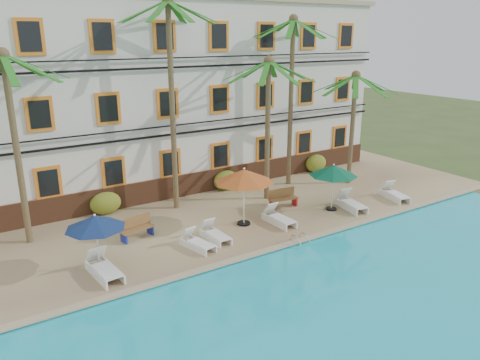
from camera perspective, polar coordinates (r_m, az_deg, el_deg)
ground at (r=20.25m, az=4.09°, el=-7.66°), size 100.00×100.00×0.00m
pool_deck at (r=24.06m, az=-3.07°, el=-3.16°), size 30.00×12.00×0.25m
swimming_pool at (r=15.91m, az=20.01°, el=-15.88°), size 26.00×12.00×0.20m
pool_coping at (r=19.49m, az=5.71°, el=-7.83°), size 30.00×0.35×0.06m
hotel_building at (r=27.16m, az=-8.60°, el=10.45°), size 25.40×6.44×10.22m
palm_a at (r=20.18m, az=-25.99°, el=6.42°), size 4.61×4.61×7.84m
palm_b at (r=22.25m, az=-8.40°, el=11.98°), size 4.61×4.61×9.99m
palm_c at (r=23.66m, az=3.43°, el=8.77°), size 4.61×4.61×7.33m
palm_d at (r=26.14m, az=6.30°, el=12.00°), size 4.61×4.61×9.32m
palm_e at (r=27.14m, az=13.67°, el=8.27°), size 4.61×4.61×6.42m
shrub_left at (r=23.35m, az=-16.07°, el=-2.73°), size 1.50×0.90×1.10m
shrub_mid at (r=25.93m, az=-1.71°, el=-0.04°), size 1.50×0.90×1.10m
shrub_right at (r=29.75m, az=9.23°, el=2.03°), size 1.50×0.90×1.10m
umbrella_blue at (r=17.57m, az=-17.25°, el=-4.95°), size 2.18×2.18×2.19m
umbrella_red at (r=20.67m, az=0.48°, el=0.48°), size 2.69×2.69×2.69m
umbrella_green at (r=23.00m, az=11.33°, el=1.12°), size 2.35×2.35×2.35m
lounger_a at (r=17.68m, az=-16.28°, el=-10.26°), size 0.89×2.07×0.95m
lounger_b at (r=19.14m, az=-5.27°, el=-7.56°), size 0.96×1.77×0.80m
lounger_c at (r=19.83m, az=-3.11°, el=-6.56°), size 0.67×1.75×0.82m
lounger_d at (r=21.50m, az=4.70°, el=-4.60°), size 0.70×1.85×0.87m
lounger_e at (r=23.84m, az=13.33°, el=-2.73°), size 1.06×2.06×0.93m
lounger_f at (r=25.87m, az=18.29°, el=-1.59°), size 1.14×1.98×0.88m
bench_left at (r=20.37m, az=-12.57°, el=-5.69°), size 1.57×0.77×0.93m
bench_right at (r=23.53m, az=5.23°, el=-2.15°), size 1.55×0.69×0.93m
pool_ladder at (r=19.80m, az=7.31°, el=-7.57°), size 0.54×0.74×0.74m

